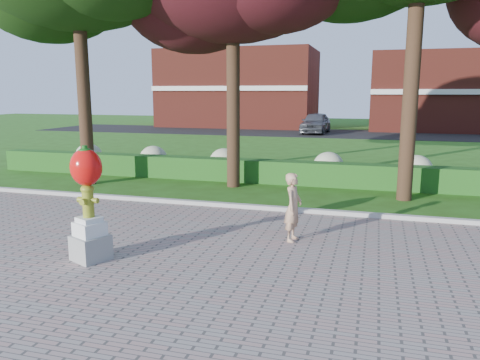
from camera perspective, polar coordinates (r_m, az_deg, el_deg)
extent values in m
plane|color=#295114|center=(9.89, 0.09, -8.05)|extent=(100.00, 100.00, 0.00)
cube|color=gray|center=(6.46, -10.41, -18.74)|extent=(40.00, 14.00, 0.04)
cube|color=#ADADA5|center=(12.66, 3.88, -3.52)|extent=(40.00, 0.18, 0.15)
cube|color=#214B15|center=(16.44, 6.90, 0.88)|extent=(24.00, 0.70, 0.80)
ellipsoid|color=tan|center=(20.75, -17.94, 2.88)|extent=(1.10, 1.10, 0.99)
ellipsoid|color=tan|center=(19.23, -10.51, 2.64)|extent=(1.10, 1.10, 0.99)
ellipsoid|color=tan|center=(18.09, -1.98, 2.32)|extent=(1.10, 1.10, 0.99)
ellipsoid|color=tan|center=(17.27, 10.73, 1.74)|extent=(1.10, 1.10, 0.99)
ellipsoid|color=tan|center=(17.25, 20.69, 1.23)|extent=(1.10, 1.10, 0.99)
cube|color=black|center=(37.22, 12.24, 5.55)|extent=(50.00, 8.00, 0.02)
cube|color=maroon|center=(44.81, -0.08, 11.08)|extent=(14.00, 8.00, 7.00)
cube|color=maroon|center=(43.33, 23.78, 9.81)|extent=(12.00, 8.00, 6.40)
cylinder|color=black|center=(16.98, -18.54, 10.75)|extent=(0.44, 0.44, 6.72)
cylinder|color=black|center=(15.69, -0.83, 10.32)|extent=(0.44, 0.44, 6.16)
cylinder|color=black|center=(14.53, 20.22, 11.87)|extent=(0.44, 0.44, 7.28)
cube|color=gray|center=(9.38, -17.72, -7.84)|extent=(0.78, 0.78, 0.48)
cube|color=silver|center=(9.27, -17.85, -5.66)|extent=(0.63, 0.63, 0.27)
cube|color=silver|center=(9.22, -17.91, -4.59)|extent=(0.50, 0.50, 0.10)
cylinder|color=olive|center=(9.15, -18.03, -2.69)|extent=(0.21, 0.21, 0.53)
ellipsoid|color=olive|center=(9.09, -18.12, -1.05)|extent=(0.25, 0.25, 0.17)
cylinder|color=olive|center=(9.22, -18.83, -2.27)|extent=(0.11, 0.10, 0.10)
cylinder|color=olive|center=(9.05, -17.25, -2.41)|extent=(0.11, 0.10, 0.10)
cylinder|color=olive|center=(9.02, -18.55, -2.53)|extent=(0.11, 0.11, 0.11)
cylinder|color=olive|center=(9.08, -18.15, -0.58)|extent=(0.08, 0.08, 0.05)
ellipsoid|color=red|center=(9.02, -18.27, 1.50)|extent=(0.60, 0.53, 0.69)
ellipsoid|color=red|center=(9.12, -19.15, 1.42)|extent=(0.29, 0.29, 0.44)
ellipsoid|color=red|center=(8.93, -17.36, 1.33)|extent=(0.29, 0.29, 0.44)
cylinder|color=#135513|center=(8.98, -18.40, 3.65)|extent=(0.10, 0.10, 0.11)
ellipsoid|color=#135513|center=(8.98, -18.39, 3.47)|extent=(0.23, 0.23, 0.08)
imported|color=tan|center=(9.99, 6.50, -3.31)|extent=(0.41, 0.57, 1.47)
imported|color=#46484F|center=(37.07, 9.19, 6.91)|extent=(2.08, 4.85, 1.63)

